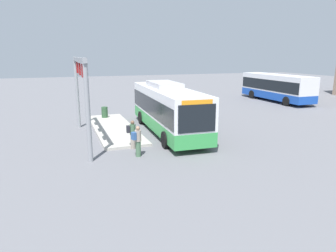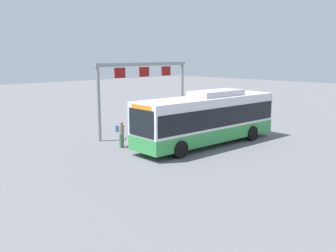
{
  "view_description": "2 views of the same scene",
  "coord_description": "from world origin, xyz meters",
  "px_view_note": "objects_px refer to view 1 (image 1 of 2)",
  "views": [
    {
      "loc": [
        19.52,
        -7.03,
        5.32
      ],
      "look_at": [
        3.2,
        -1.11,
        1.24
      ],
      "focal_mm": 32.42,
      "sensor_mm": 36.0,
      "label": 1
    },
    {
      "loc": [
        18.69,
        15.32,
        5.71
      ],
      "look_at": [
        2.38,
        -1.18,
        1.38
      ],
      "focal_mm": 40.8,
      "sensor_mm": 36.0,
      "label": 2
    }
  ],
  "objects_px": {
    "person_boarding": "(138,141)",
    "trash_bin": "(105,112)",
    "bus_background_left": "(276,86)",
    "person_waiting_near": "(132,134)",
    "bus_main": "(167,107)"
  },
  "relations": [
    {
      "from": "bus_main",
      "to": "person_waiting_near",
      "type": "relative_size",
      "value": 6.49
    },
    {
      "from": "person_boarding",
      "to": "trash_bin",
      "type": "height_order",
      "value": "person_boarding"
    },
    {
      "from": "bus_background_left",
      "to": "person_waiting_near",
      "type": "distance_m",
      "value": 23.79
    },
    {
      "from": "person_boarding",
      "to": "trash_bin",
      "type": "bearing_deg",
      "value": 73.72
    },
    {
      "from": "bus_main",
      "to": "trash_bin",
      "type": "relative_size",
      "value": 12.04
    },
    {
      "from": "trash_bin",
      "to": "person_waiting_near",
      "type": "bearing_deg",
      "value": 1.78
    },
    {
      "from": "trash_bin",
      "to": "bus_background_left",
      "type": "bearing_deg",
      "value": 100.06
    },
    {
      "from": "bus_main",
      "to": "trash_bin",
      "type": "bearing_deg",
      "value": -146.83
    },
    {
      "from": "bus_background_left",
      "to": "trash_bin",
      "type": "height_order",
      "value": "bus_background_left"
    },
    {
      "from": "trash_bin",
      "to": "bus_main",
      "type": "bearing_deg",
      "value": 30.42
    },
    {
      "from": "bus_main",
      "to": "bus_background_left",
      "type": "height_order",
      "value": "bus_main"
    },
    {
      "from": "bus_main",
      "to": "person_boarding",
      "type": "bearing_deg",
      "value": -33.71
    },
    {
      "from": "person_waiting_near",
      "to": "trash_bin",
      "type": "bearing_deg",
      "value": 95.27
    },
    {
      "from": "person_waiting_near",
      "to": "person_boarding",
      "type": "bearing_deg",
      "value": -88.96
    },
    {
      "from": "person_boarding",
      "to": "trash_bin",
      "type": "distance_m",
      "value": 10.38
    }
  ]
}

